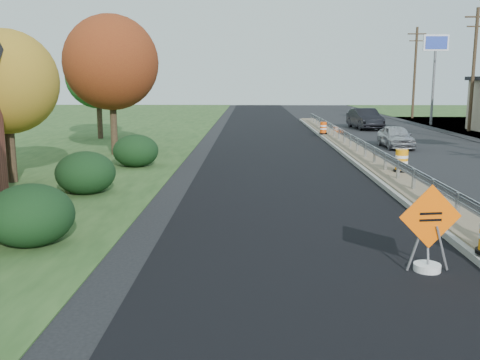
{
  "coord_description": "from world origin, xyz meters",
  "views": [
    {
      "loc": [
        -5.7,
        -18.4,
        3.94
      ],
      "look_at": [
        -6.0,
        -3.15,
        1.1
      ],
      "focal_mm": 40.0,
      "sensor_mm": 36.0,
      "label": 1
    }
  ],
  "objects_px": {
    "car_silver": "(396,137)",
    "car_dark_mid": "(365,119)",
    "barrel_median_mid": "(401,161)",
    "barrel_median_far": "(323,128)",
    "caution_sign": "(428,250)"
  },
  "relations": [
    {
      "from": "caution_sign",
      "to": "car_silver",
      "type": "distance_m",
      "value": 21.73
    },
    {
      "from": "caution_sign",
      "to": "car_silver",
      "type": "bearing_deg",
      "value": 68.95
    },
    {
      "from": "caution_sign",
      "to": "car_silver",
      "type": "height_order",
      "value": "caution_sign"
    },
    {
      "from": "barrel_median_mid",
      "to": "barrel_median_far",
      "type": "distance_m",
      "value": 15.96
    },
    {
      "from": "barrel_median_far",
      "to": "car_silver",
      "type": "xyz_separation_m",
      "value": [
        3.52,
        -5.96,
        0.03
      ]
    },
    {
      "from": "barrel_median_mid",
      "to": "car_dark_mid",
      "type": "xyz_separation_m",
      "value": [
        3.24,
        22.69,
        0.17
      ]
    },
    {
      "from": "barrel_median_far",
      "to": "caution_sign",
      "type": "bearing_deg",
      "value": -93.01
    },
    {
      "from": "car_silver",
      "to": "car_dark_mid",
      "type": "distance_m",
      "value": 12.75
    },
    {
      "from": "barrel_median_mid",
      "to": "car_silver",
      "type": "relative_size",
      "value": 0.24
    },
    {
      "from": "caution_sign",
      "to": "barrel_median_far",
      "type": "distance_m",
      "value": 27.16
    },
    {
      "from": "barrel_median_mid",
      "to": "car_dark_mid",
      "type": "bearing_deg",
      "value": 81.87
    },
    {
      "from": "barrel_median_far",
      "to": "car_silver",
      "type": "relative_size",
      "value": 0.22
    },
    {
      "from": "caution_sign",
      "to": "car_dark_mid",
      "type": "xyz_separation_m",
      "value": [
        5.77,
        33.88,
        0.37
      ]
    },
    {
      "from": "caution_sign",
      "to": "barrel_median_mid",
      "type": "height_order",
      "value": "caution_sign"
    },
    {
      "from": "caution_sign",
      "to": "barrel_median_mid",
      "type": "distance_m",
      "value": 11.48
    }
  ]
}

